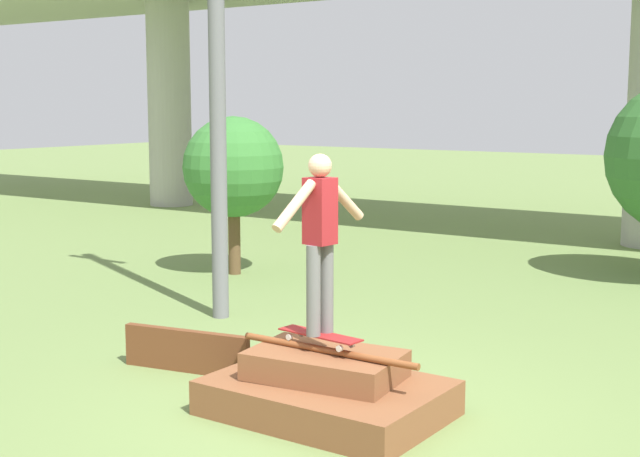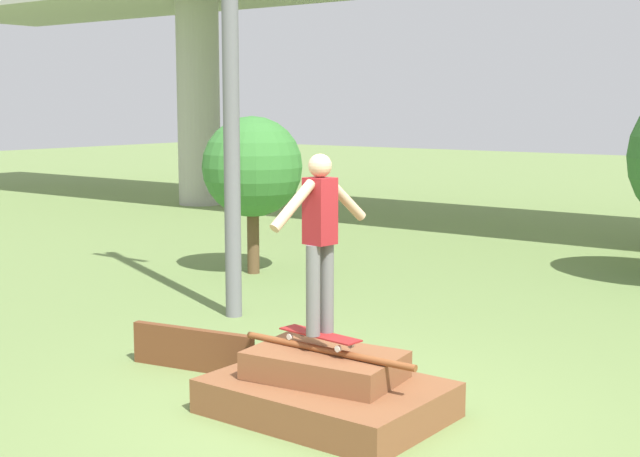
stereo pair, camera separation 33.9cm
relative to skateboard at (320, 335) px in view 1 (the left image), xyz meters
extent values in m
plane|color=olive|center=(0.11, -0.05, -0.66)|extent=(80.00, 80.00, 0.00)
cube|color=brown|center=(0.11, -0.05, -0.51)|extent=(1.93, 1.37, 0.30)
cube|color=brown|center=(0.06, 0.00, -0.25)|extent=(1.35, 0.95, 0.24)
cylinder|color=brown|center=(0.11, -0.05, -0.10)|extent=(1.73, 0.06, 0.06)
cube|color=brown|center=(-1.72, 0.20, -0.45)|extent=(1.37, 0.33, 0.42)
cube|color=maroon|center=(0.00, 0.00, 0.01)|extent=(0.82, 0.28, 0.01)
cylinder|color=silver|center=(0.29, 0.05, -0.05)|extent=(0.06, 0.04, 0.05)
cylinder|color=silver|center=(0.27, -0.11, -0.05)|extent=(0.06, 0.04, 0.05)
cylinder|color=silver|center=(-0.27, 0.11, -0.05)|extent=(0.06, 0.04, 0.05)
cylinder|color=silver|center=(-0.29, -0.05, -0.05)|extent=(0.06, 0.04, 0.05)
cylinder|color=slate|center=(0.01, 0.08, 0.40)|extent=(0.12, 0.12, 0.77)
cylinder|color=slate|center=(-0.01, -0.08, 0.40)|extent=(0.12, 0.12, 0.77)
cube|color=maroon|center=(0.00, 0.00, 1.07)|extent=(0.24, 0.23, 0.56)
sphere|color=tan|center=(0.00, 0.00, 1.45)|extent=(0.20, 0.20, 0.20)
cylinder|color=tan|center=(0.04, 0.32, 1.14)|extent=(0.14, 0.49, 0.40)
cylinder|color=tan|center=(-0.04, -0.32, 1.14)|extent=(0.14, 0.49, 0.40)
cylinder|color=#A8A59E|center=(-11.99, 10.87, 1.95)|extent=(1.10, 1.10, 5.23)
cylinder|color=brown|center=(-4.57, 4.41, -0.16)|extent=(0.19, 0.19, 1.00)
sphere|color=#387A33|center=(-4.57, 4.41, 1.00)|extent=(1.55, 1.55, 1.55)
camera|label=1|loc=(4.12, -6.11, 1.95)|focal=50.00mm
camera|label=2|loc=(4.39, -5.92, 1.95)|focal=50.00mm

